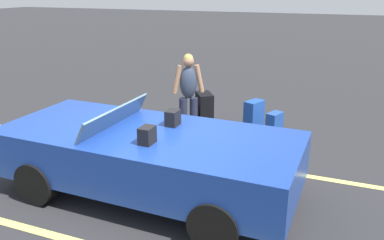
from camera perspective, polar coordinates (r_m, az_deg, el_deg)
ground_plane at (r=5.78m, az=-6.10°, el=-10.46°), size 80.00×80.00×0.00m
lot_line_near at (r=6.89m, az=-0.82°, el=-5.29°), size 18.00×0.12×0.01m
convertible_car at (r=5.61m, az=-8.19°, el=-4.75°), size 4.18×1.92×1.24m
suitcase_large_black at (r=8.14m, az=1.76°, el=1.33°), size 0.50×0.55×0.74m
suitcase_medium_bright at (r=8.12m, az=8.89°, el=0.62°), size 0.38×0.46×0.62m
suitcase_small_carryon at (r=7.82m, az=11.77°, el=-0.72°), size 0.31×0.39×0.50m
duffel_bag at (r=7.45m, az=6.67°, el=-2.20°), size 0.71×0.51×0.34m
traveler_person at (r=7.36m, az=-0.53°, el=4.00°), size 0.57×0.38×1.65m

